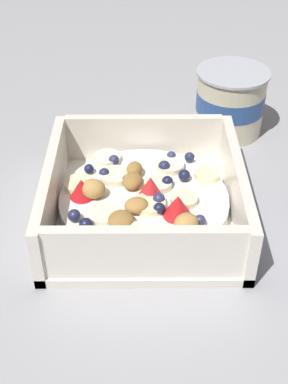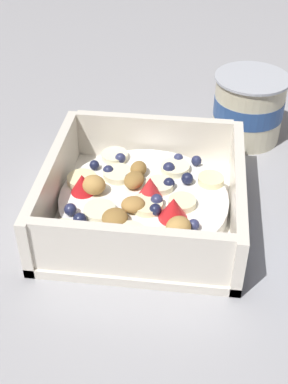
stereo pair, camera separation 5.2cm
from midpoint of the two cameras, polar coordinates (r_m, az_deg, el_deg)
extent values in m
plane|color=#9E9EA3|center=(0.53, -1.23, -2.85)|extent=(2.40, 2.40, 0.00)
cube|color=white|center=(0.53, -2.78, -2.23)|extent=(0.19, 0.19, 0.01)
cube|color=white|center=(0.53, -12.86, 0.00)|extent=(0.19, 0.01, 0.06)
cube|color=white|center=(0.52, 7.29, 0.06)|extent=(0.19, 0.01, 0.06)
cube|color=white|center=(0.59, -2.56, 5.54)|extent=(0.01, 0.17, 0.06)
cube|color=white|center=(0.45, -3.27, -7.26)|extent=(0.01, 0.17, 0.06)
cylinder|color=white|center=(0.52, -2.82, -1.10)|extent=(0.17, 0.17, 0.02)
cylinder|color=#F7EFC6|center=(0.47, -3.73, -4.83)|extent=(0.03, 0.03, 0.01)
cylinder|color=beige|center=(0.53, -9.91, 0.71)|extent=(0.04, 0.04, 0.01)
cylinder|color=#F7EFC6|center=(0.54, -6.01, 1.64)|extent=(0.03, 0.03, 0.01)
cylinder|color=#F7EFC6|center=(0.52, -1.45, 0.77)|extent=(0.03, 0.03, 0.01)
cylinder|color=#F7EFC6|center=(0.49, -7.46, -2.61)|extent=(0.03, 0.03, 0.01)
cylinder|color=#F4EAB7|center=(0.50, -2.33, -1.53)|extent=(0.04, 0.04, 0.01)
cylinder|color=beige|center=(0.54, 4.26, 1.79)|extent=(0.03, 0.03, 0.01)
cylinder|color=#F4EAB7|center=(0.51, 1.50, -0.94)|extent=(0.04, 0.04, 0.01)
cylinder|color=#F7EFC6|center=(0.57, -6.67, 3.61)|extent=(0.04, 0.04, 0.01)
cylinder|color=#F7EFC6|center=(0.46, -0.05, -5.14)|extent=(0.04, 0.04, 0.01)
cylinder|color=#F4EAB7|center=(0.47, -11.16, -5.10)|extent=(0.04, 0.04, 0.01)
cylinder|color=#F7EFC6|center=(0.55, 0.17, 2.82)|extent=(0.04, 0.04, 0.01)
cone|color=red|center=(0.48, 0.70, -1.65)|extent=(0.04, 0.04, 0.02)
cone|color=red|center=(0.51, -9.78, 0.11)|extent=(0.03, 0.03, 0.02)
cone|color=red|center=(0.51, -2.19, 0.33)|extent=(0.03, 0.03, 0.02)
sphere|color=navy|center=(0.56, 0.41, 3.87)|extent=(0.01, 0.01, 0.01)
sphere|color=#23284C|center=(0.54, -7.14, 1.96)|extent=(0.01, 0.01, 0.01)
sphere|color=#191E3D|center=(0.52, -0.22, 1.06)|extent=(0.01, 0.01, 0.01)
sphere|color=#191E3D|center=(0.49, -1.40, -1.94)|extent=(0.01, 0.01, 0.01)
sphere|color=#191E3D|center=(0.53, 1.71, 1.74)|extent=(0.01, 0.01, 0.01)
sphere|color=navy|center=(0.50, -1.05, -0.89)|extent=(0.01, 0.01, 0.01)
sphere|color=#191E3D|center=(0.53, -4.62, 1.26)|extent=(0.01, 0.01, 0.01)
sphere|color=#191E3D|center=(0.55, -8.76, 2.44)|extent=(0.01, 0.01, 0.01)
sphere|color=navy|center=(0.48, 3.11, -3.27)|extent=(0.01, 0.01, 0.01)
sphere|color=navy|center=(0.56, -5.99, 3.41)|extent=(0.01, 0.01, 0.01)
sphere|color=#23284C|center=(0.54, -0.47, 2.73)|extent=(0.01, 0.01, 0.01)
sphere|color=#23284C|center=(0.49, -10.69, -2.67)|extent=(0.01, 0.01, 0.01)
sphere|color=#191E3D|center=(0.48, -9.51, -3.67)|extent=(0.01, 0.01, 0.01)
sphere|color=#191E3D|center=(0.47, -11.27, -4.95)|extent=(0.01, 0.01, 0.01)
sphere|color=#23284C|center=(0.56, 2.42, 3.76)|extent=(0.01, 0.01, 0.01)
ellipsoid|color=olive|center=(0.52, -4.10, 1.13)|extent=(0.03, 0.03, 0.01)
ellipsoid|color=olive|center=(0.48, -5.64, -3.19)|extent=(0.03, 0.03, 0.01)
ellipsoid|color=tan|center=(0.47, 1.54, -3.67)|extent=(0.03, 0.03, 0.02)
ellipsoid|color=olive|center=(0.54, -3.80, 2.41)|extent=(0.02, 0.02, 0.02)
ellipsoid|color=tan|center=(0.51, -8.51, 0.10)|extent=(0.02, 0.03, 0.02)
ellipsoid|color=#AD7F42|center=(0.49, -3.84, -1.60)|extent=(0.03, 0.03, 0.01)
ellipsoid|color=silver|center=(0.66, -5.13, 6.50)|extent=(0.05, 0.06, 0.01)
cylinder|color=silver|center=(0.63, 1.84, 4.71)|extent=(0.06, 0.12, 0.01)
cylinder|color=beige|center=(0.65, 7.21, 9.63)|extent=(0.08, 0.08, 0.08)
cylinder|color=#2D5193|center=(0.65, 7.23, 9.93)|extent=(0.08, 0.08, 0.02)
cylinder|color=#B7BCC6|center=(0.64, 7.50, 12.87)|extent=(0.09, 0.09, 0.00)
camera|label=1|loc=(0.03, -92.86, -2.25)|focal=48.47mm
camera|label=2|loc=(0.03, 87.14, 2.25)|focal=48.47mm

